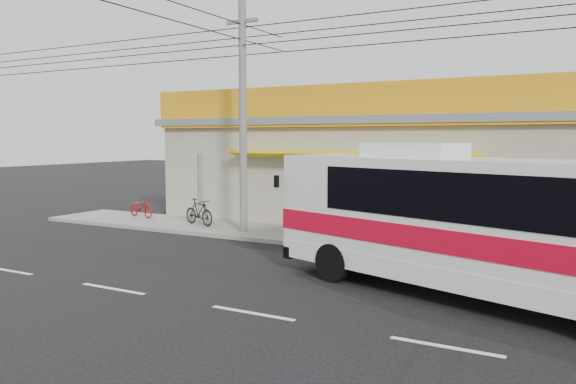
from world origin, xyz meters
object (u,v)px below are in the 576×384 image
coach_bus (515,222)px  motorbike_dark (199,212)px  motorbike_red (141,207)px  utility_pole (242,40)px

coach_bus → motorbike_dark: bearing=174.7°
motorbike_red → utility_pole: bearing=-86.2°
motorbike_red → motorbike_dark: 3.73m
motorbike_red → motorbike_dark: size_ratio=0.94×
coach_bus → utility_pole: (-10.08, 4.96, 5.35)m
coach_bus → utility_pole: size_ratio=0.34×
coach_bus → motorbike_red: 17.32m
motorbike_dark → utility_pole: size_ratio=0.05×
motorbike_red → utility_pole: (6.10, -1.05, 6.65)m
motorbike_red → utility_pole: utility_pole is taller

